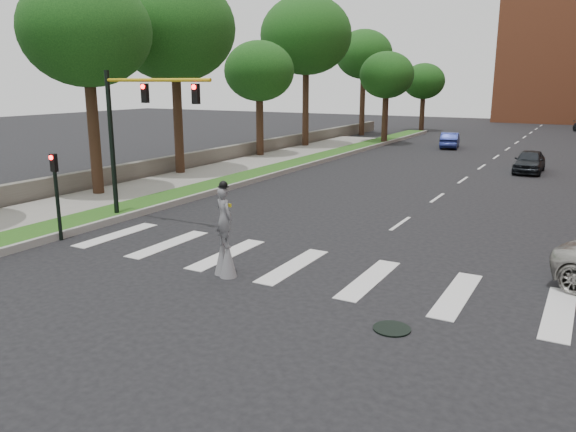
% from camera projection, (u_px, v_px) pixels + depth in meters
% --- Properties ---
extents(ground_plane, '(160.00, 160.00, 0.00)m').
position_uv_depth(ground_plane, '(316.00, 283.00, 16.48)').
color(ground_plane, black).
rests_on(ground_plane, ground).
extents(grass_median, '(2.00, 60.00, 0.25)m').
position_uv_depth(grass_median, '(294.00, 165.00, 38.87)').
color(grass_median, '#224F16').
rests_on(grass_median, ground).
extents(median_curb, '(0.20, 60.00, 0.28)m').
position_uv_depth(median_curb, '(307.00, 165.00, 38.38)').
color(median_curb, gray).
rests_on(median_curb, ground).
extents(sidewalk_left, '(4.00, 60.00, 0.18)m').
position_uv_depth(sidewalk_left, '(163.00, 184.00, 31.77)').
color(sidewalk_left, gray).
rests_on(sidewalk_left, ground).
extents(stone_wall, '(0.50, 56.00, 1.10)m').
position_uv_depth(stone_wall, '(243.00, 151.00, 43.06)').
color(stone_wall, '#5D5850').
rests_on(stone_wall, ground).
extents(manhole, '(0.90, 0.90, 0.04)m').
position_uv_depth(manhole, '(392.00, 329.00, 13.36)').
color(manhole, black).
rests_on(manhole, ground).
extents(traffic_signal, '(5.30, 0.23, 6.20)m').
position_uv_depth(traffic_signal, '(132.00, 122.00, 22.65)').
color(traffic_signal, black).
rests_on(traffic_signal, ground).
extents(secondary_signal, '(0.25, 0.21, 3.23)m').
position_uv_depth(secondary_signal, '(56.00, 189.00, 20.42)').
color(secondary_signal, black).
rests_on(secondary_signal, ground).
extents(stilt_performer, '(0.81, 0.68, 2.92)m').
position_uv_depth(stilt_performer, '(225.00, 238.00, 16.83)').
color(stilt_performer, black).
rests_on(stilt_performer, ground).
extents(car_near, '(1.72, 4.26, 1.45)m').
position_uv_depth(car_near, '(529.00, 161.00, 36.14)').
color(car_near, black).
rests_on(car_near, ground).
extents(car_mid, '(2.10, 4.36, 1.38)m').
position_uv_depth(car_mid, '(450.00, 140.00, 49.47)').
color(car_mid, navy).
rests_on(car_mid, ground).
extents(tree_1, '(6.29, 6.29, 10.79)m').
position_uv_depth(tree_1, '(86.00, 32.00, 26.92)').
color(tree_1, black).
rests_on(tree_1, ground).
extents(tree_2, '(7.33, 7.33, 11.90)m').
position_uv_depth(tree_2, '(174.00, 29.00, 33.24)').
color(tree_2, black).
rests_on(tree_2, ground).
extents(tree_3, '(5.28, 5.28, 8.73)m').
position_uv_depth(tree_3, '(259.00, 72.00, 42.12)').
color(tree_3, black).
rests_on(tree_3, ground).
extents(tree_4, '(7.83, 7.83, 12.90)m').
position_uv_depth(tree_4, '(306.00, 36.00, 47.87)').
color(tree_4, black).
rests_on(tree_4, ground).
extents(tree_5, '(6.03, 6.03, 11.08)m').
position_uv_depth(tree_5, '(364.00, 55.00, 59.29)').
color(tree_5, black).
rests_on(tree_5, ground).
extents(tree_6, '(4.96, 4.96, 8.41)m').
position_uv_depth(tree_6, '(387.00, 76.00, 51.14)').
color(tree_6, black).
rests_on(tree_6, ground).
extents(tree_7, '(4.83, 4.83, 7.80)m').
position_uv_depth(tree_7, '(424.00, 82.00, 65.11)').
color(tree_7, black).
rests_on(tree_7, ground).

